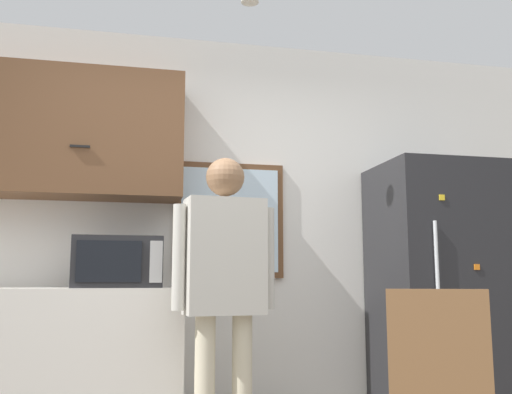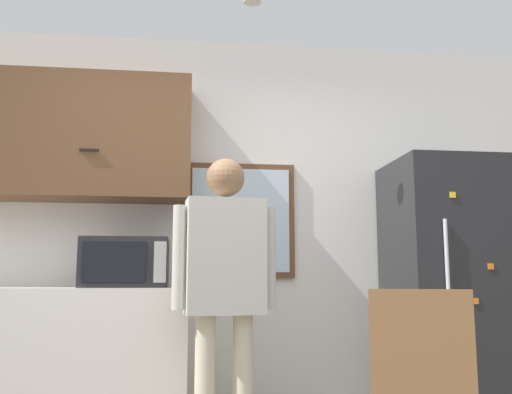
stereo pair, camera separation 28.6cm
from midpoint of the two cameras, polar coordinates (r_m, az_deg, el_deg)
back_wall at (r=4.05m, az=-1.46°, el=-2.77°), size 6.00×0.06×2.70m
counter at (r=3.78m, az=-20.31°, el=-15.44°), size 1.97×0.64×0.91m
upper_cabinets at (r=4.00m, az=-18.79°, el=5.77°), size 1.97×0.38×0.83m
microwave at (r=3.57m, az=-10.67°, el=-6.48°), size 0.51×0.40×0.30m
person at (r=3.17m, az=-0.55°, el=-7.57°), size 0.58×0.26×1.64m
refrigerator at (r=4.09m, az=21.12°, el=-8.90°), size 0.78×0.74×1.76m
chair at (r=2.49m, az=20.08°, el=-18.08°), size 0.57×0.57×0.92m
window at (r=4.02m, az=0.48°, el=-2.33°), size 0.77×0.05×0.81m
ceiling_light at (r=3.75m, az=1.94°, el=19.00°), size 0.11×0.11×0.01m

